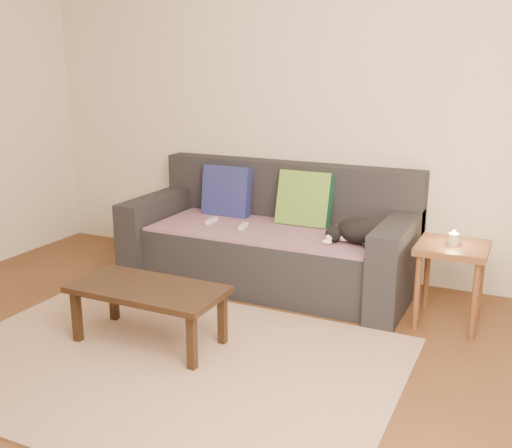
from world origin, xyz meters
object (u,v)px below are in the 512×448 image
wii_remote_b (244,226)px  coffee_table (148,294)px  side_table (452,259)px  sofa (271,243)px  wii_remote_a (212,221)px  cat (359,231)px

wii_remote_b → coffee_table: size_ratio=0.17×
wii_remote_b → side_table: size_ratio=0.28×
sofa → wii_remote_b: bearing=-135.1°
sofa → coffee_table: sofa is taller
sofa → wii_remote_a: sofa is taller
sofa → coffee_table: size_ratio=2.33×
sofa → side_table: (1.32, -0.21, 0.13)m
sofa → side_table: sofa is taller
wii_remote_a → side_table: bearing=-95.7°
sofa → wii_remote_a: bearing=-165.9°
cat → wii_remote_a: cat is taller
wii_remote_a → wii_remote_b: size_ratio=1.00×
cat → coffee_table: bearing=-113.8°
side_table → coffee_table: 1.87m
cat → side_table: size_ratio=0.85×
wii_remote_a → cat: bearing=-94.9°
cat → side_table: 0.62m
cat → wii_remote_a: (-1.16, 0.05, -0.07)m
wii_remote_a → wii_remote_b: 0.29m
wii_remote_b → coffee_table: wii_remote_b is taller
coffee_table → sofa: bearing=79.9°
wii_remote_a → coffee_table: wii_remote_a is taller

